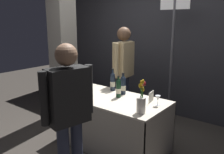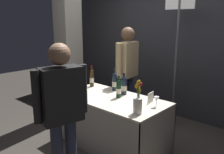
{
  "view_description": "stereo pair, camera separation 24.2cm",
  "coord_description": "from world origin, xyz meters",
  "px_view_note": "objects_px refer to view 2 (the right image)",
  "views": [
    {
      "loc": [
        1.95,
        -2.48,
        1.78
      ],
      "look_at": [
        0.0,
        0.0,
        1.02
      ],
      "focal_mm": 37.95,
      "sensor_mm": 36.0,
      "label": 1
    },
    {
      "loc": [
        2.14,
        -2.32,
        1.78
      ],
      "look_at": [
        0.0,
        0.0,
        1.02
      ],
      "focal_mm": 37.95,
      "sensor_mm": 36.0,
      "label": 2
    }
  ],
  "objects_px": {
    "display_bottle_0": "(119,88)",
    "wine_glass_mid": "(156,99)",
    "flower_vase": "(138,103)",
    "taster_foreground_right": "(62,107)",
    "vendor_presenter": "(127,67)",
    "tasting_table": "(112,112)",
    "featured_wine_bottle": "(124,85)",
    "wine_glass_near_vendor": "(86,89)",
    "booth_signpost": "(177,50)",
    "concrete_pillar": "(68,27)"
  },
  "relations": [
    {
      "from": "display_bottle_0",
      "to": "wine_glass_mid",
      "type": "height_order",
      "value": "display_bottle_0"
    },
    {
      "from": "flower_vase",
      "to": "taster_foreground_right",
      "type": "xyz_separation_m",
      "value": [
        -0.35,
        -0.79,
        0.09
      ]
    },
    {
      "from": "vendor_presenter",
      "to": "taster_foreground_right",
      "type": "bearing_deg",
      "value": 12.11
    },
    {
      "from": "tasting_table",
      "to": "vendor_presenter",
      "type": "relative_size",
      "value": 0.92
    },
    {
      "from": "tasting_table",
      "to": "featured_wine_bottle",
      "type": "distance_m",
      "value": 0.43
    },
    {
      "from": "wine_glass_near_vendor",
      "to": "flower_vase",
      "type": "xyz_separation_m",
      "value": [
        0.93,
        -0.03,
        0.02
      ]
    },
    {
      "from": "wine_glass_near_vendor",
      "to": "booth_signpost",
      "type": "xyz_separation_m",
      "value": [
        0.63,
        1.42,
        0.48
      ]
    },
    {
      "from": "vendor_presenter",
      "to": "flower_vase",
      "type": "bearing_deg",
      "value": 37.31
    },
    {
      "from": "display_bottle_0",
      "to": "taster_foreground_right",
      "type": "distance_m",
      "value": 1.12
    },
    {
      "from": "wine_glass_near_vendor",
      "to": "flower_vase",
      "type": "bearing_deg",
      "value": -1.93
    },
    {
      "from": "featured_wine_bottle",
      "to": "booth_signpost",
      "type": "height_order",
      "value": "booth_signpost"
    },
    {
      "from": "display_bottle_0",
      "to": "wine_glass_mid",
      "type": "relative_size",
      "value": 2.34
    },
    {
      "from": "tasting_table",
      "to": "wine_glass_near_vendor",
      "type": "relative_size",
      "value": 10.55
    },
    {
      "from": "wine_glass_mid",
      "to": "vendor_presenter",
      "type": "distance_m",
      "value": 1.21
    },
    {
      "from": "booth_signpost",
      "to": "concrete_pillar",
      "type": "bearing_deg",
      "value": -154.43
    },
    {
      "from": "wine_glass_near_vendor",
      "to": "booth_signpost",
      "type": "height_order",
      "value": "booth_signpost"
    },
    {
      "from": "flower_vase",
      "to": "vendor_presenter",
      "type": "bearing_deg",
      "value": 134.1
    },
    {
      "from": "display_bottle_0",
      "to": "concrete_pillar",
      "type": "bearing_deg",
      "value": 168.48
    },
    {
      "from": "wine_glass_mid",
      "to": "taster_foreground_right",
      "type": "relative_size",
      "value": 0.08
    },
    {
      "from": "tasting_table",
      "to": "taster_foreground_right",
      "type": "xyz_separation_m",
      "value": [
        0.26,
        -1.02,
        0.43
      ]
    },
    {
      "from": "tasting_table",
      "to": "wine_glass_near_vendor",
      "type": "distance_m",
      "value": 0.5
    },
    {
      "from": "featured_wine_bottle",
      "to": "wine_glass_near_vendor",
      "type": "relative_size",
      "value": 2.17
    },
    {
      "from": "flower_vase",
      "to": "taster_foreground_right",
      "type": "bearing_deg",
      "value": -114.05
    },
    {
      "from": "display_bottle_0",
      "to": "wine_glass_mid",
      "type": "distance_m",
      "value": 0.59
    },
    {
      "from": "taster_foreground_right",
      "to": "tasting_table",
      "type": "bearing_deg",
      "value": 26.49
    },
    {
      "from": "tasting_table",
      "to": "featured_wine_bottle",
      "type": "height_order",
      "value": "featured_wine_bottle"
    },
    {
      "from": "flower_vase",
      "to": "vendor_presenter",
      "type": "height_order",
      "value": "vendor_presenter"
    },
    {
      "from": "tasting_table",
      "to": "featured_wine_bottle",
      "type": "xyz_separation_m",
      "value": [
        0.02,
        0.23,
        0.36
      ]
    },
    {
      "from": "tasting_table",
      "to": "wine_glass_mid",
      "type": "relative_size",
      "value": 11.69
    },
    {
      "from": "concrete_pillar",
      "to": "booth_signpost",
      "type": "relative_size",
      "value": 1.54
    },
    {
      "from": "concrete_pillar",
      "to": "wine_glass_mid",
      "type": "distance_m",
      "value": 2.28
    },
    {
      "from": "wine_glass_mid",
      "to": "taster_foreground_right",
      "type": "xyz_separation_m",
      "value": [
        -0.39,
        -1.14,
        0.12
      ]
    },
    {
      "from": "vendor_presenter",
      "to": "wine_glass_mid",
      "type": "bearing_deg",
      "value": 50.14
    },
    {
      "from": "taster_foreground_right",
      "to": "booth_signpost",
      "type": "bearing_deg",
      "value": 11.07
    },
    {
      "from": "tasting_table",
      "to": "display_bottle_0",
      "type": "height_order",
      "value": "display_bottle_0"
    },
    {
      "from": "display_bottle_0",
      "to": "wine_glass_mid",
      "type": "xyz_separation_m",
      "value": [
        0.59,
        0.04,
        -0.04
      ]
    },
    {
      "from": "concrete_pillar",
      "to": "flower_vase",
      "type": "distance_m",
      "value": 2.3
    },
    {
      "from": "featured_wine_bottle",
      "to": "wine_glass_mid",
      "type": "xyz_separation_m",
      "value": [
        0.62,
        -0.11,
        -0.05
      ]
    },
    {
      "from": "vendor_presenter",
      "to": "wine_glass_near_vendor",
      "type": "bearing_deg",
      "value": -4.69
    },
    {
      "from": "tasting_table",
      "to": "flower_vase",
      "type": "relative_size",
      "value": 3.71
    },
    {
      "from": "wine_glass_near_vendor",
      "to": "booth_signpost",
      "type": "bearing_deg",
      "value": 66.19
    },
    {
      "from": "concrete_pillar",
      "to": "taster_foreground_right",
      "type": "bearing_deg",
      "value": -39.32
    },
    {
      "from": "display_bottle_0",
      "to": "booth_signpost",
      "type": "height_order",
      "value": "booth_signpost"
    },
    {
      "from": "wine_glass_near_vendor",
      "to": "featured_wine_bottle",
      "type": "bearing_deg",
      "value": 51.55
    },
    {
      "from": "flower_vase",
      "to": "tasting_table",
      "type": "bearing_deg",
      "value": 159.68
    },
    {
      "from": "tasting_table",
      "to": "vendor_presenter",
      "type": "height_order",
      "value": "vendor_presenter"
    },
    {
      "from": "wine_glass_near_vendor",
      "to": "wine_glass_mid",
      "type": "relative_size",
      "value": 1.11
    },
    {
      "from": "wine_glass_near_vendor",
      "to": "taster_foreground_right",
      "type": "relative_size",
      "value": 0.09
    },
    {
      "from": "tasting_table",
      "to": "booth_signpost",
      "type": "relative_size",
      "value": 0.72
    },
    {
      "from": "booth_signpost",
      "to": "display_bottle_0",
      "type": "bearing_deg",
      "value": -102.35
    }
  ]
}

